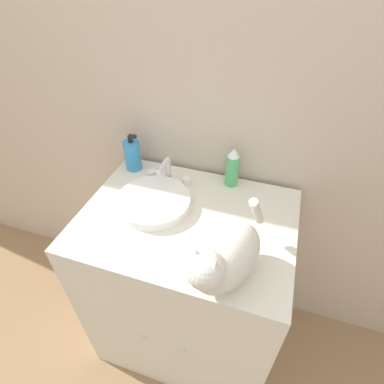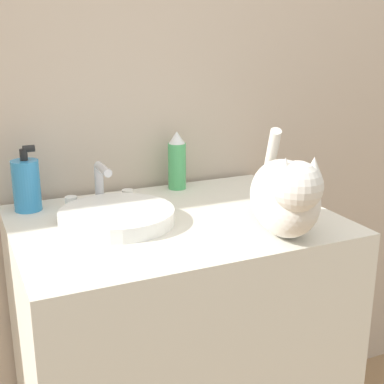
{
  "view_description": "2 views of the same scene",
  "coord_description": "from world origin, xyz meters",
  "views": [
    {
      "loc": [
        0.27,
        -0.45,
        1.69
      ],
      "look_at": [
        0.03,
        0.28,
        1.04
      ],
      "focal_mm": 28.0,
      "sensor_mm": 36.0,
      "label": 1
    },
    {
      "loc": [
        -0.49,
        -0.89,
        1.35
      ],
      "look_at": [
        0.03,
        0.25,
        0.97
      ],
      "focal_mm": 50.0,
      "sensor_mm": 36.0,
      "label": 2
    }
  ],
  "objects": [
    {
      "name": "spray_bottle",
      "position": [
        0.11,
        0.55,
        0.98
      ],
      "size": [
        0.05,
        0.05,
        0.17
      ],
      "color": "#4CB266",
      "rests_on": "vanity_cabinet"
    },
    {
      "name": "wall_back",
      "position": [
        0.0,
        0.64,
        1.25
      ],
      "size": [
        6.0,
        0.05,
        2.5
      ],
      "color": "#C6B29E",
      "rests_on": "ground_plane"
    },
    {
      "name": "cat",
      "position": [
        0.19,
        0.09,
        0.99
      ],
      "size": [
        0.24,
        0.37,
        0.23
      ],
      "rotation": [
        0.0,
        0.0,
        -1.93
      ],
      "color": "silver",
      "rests_on": "vanity_cabinet"
    },
    {
      "name": "faucet",
      "position": [
        -0.14,
        0.47,
        0.95
      ],
      "size": [
        0.19,
        0.11,
        0.12
      ],
      "color": "silver",
      "rests_on": "vanity_cabinet"
    },
    {
      "name": "soap_bottle",
      "position": [
        -0.33,
        0.52,
        0.96
      ],
      "size": [
        0.07,
        0.07,
        0.17
      ],
      "color": "#338CCC",
      "rests_on": "vanity_cabinet"
    },
    {
      "name": "sink_basin",
      "position": [
        -0.14,
        0.32,
        0.91
      ],
      "size": [
        0.29,
        0.29,
        0.04
      ],
      "color": "white",
      "rests_on": "vanity_cabinet"
    },
    {
      "name": "vanity_cabinet",
      "position": [
        0.0,
        0.3,
        0.45
      ],
      "size": [
        0.8,
        0.61,
        0.89
      ],
      "color": "silver",
      "rests_on": "ground_plane"
    }
  ]
}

